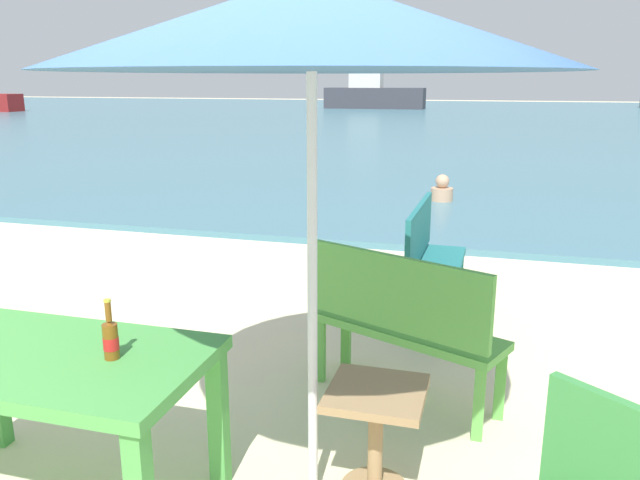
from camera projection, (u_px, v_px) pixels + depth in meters
sea_water at (478, 119)px, 30.45m from camera, size 120.00×50.00×0.08m
picnic_table_green at (49, 376)px, 2.74m from camera, size 1.40×0.80×0.76m
beer_bottle_amber at (111, 338)px, 2.63m from camera, size 0.07×0.07×0.26m
patio_umbrella at (312, 24)px, 2.43m from camera, size 2.10×2.10×2.30m
side_table_wood at (376, 426)px, 2.90m from camera, size 0.44×0.44×0.54m
bench_teal_center at (429, 255)px, 5.01m from camera, size 0.38×1.21×0.95m
bench_green_right at (400, 319)px, 3.68m from camera, size 1.24×0.80×0.95m
swimmer_person at (442, 191)px, 9.68m from camera, size 0.34×0.34×0.41m
boat_fishing_trawler at (373, 95)px, 40.27m from camera, size 6.37×1.74×2.32m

